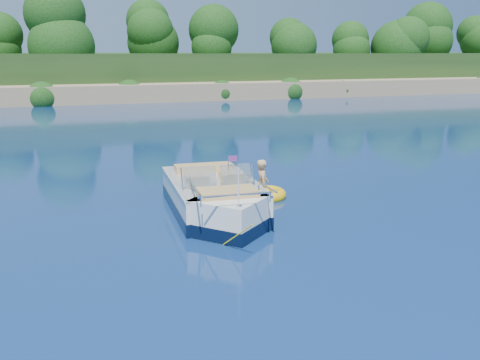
# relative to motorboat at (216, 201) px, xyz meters

# --- Properties ---
(ground) EXTENTS (160.00, 160.00, 0.00)m
(ground) POSITION_rel_motorboat_xyz_m (0.78, -2.30, -0.39)
(ground) COLOR #0A244C
(ground) RESTS_ON ground
(shoreline) EXTENTS (170.00, 59.00, 6.00)m
(shoreline) POSITION_rel_motorboat_xyz_m (0.78, 61.47, 0.59)
(shoreline) COLOR #947A56
(shoreline) RESTS_ON ground
(treeline) EXTENTS (150.00, 7.12, 8.19)m
(treeline) POSITION_rel_motorboat_xyz_m (0.82, 38.72, 5.16)
(treeline) COLOR black
(treeline) RESTS_ON ground
(motorboat) EXTENTS (2.34, 5.98, 1.99)m
(motorboat) POSITION_rel_motorboat_xyz_m (0.00, 0.00, 0.00)
(motorboat) COLOR white
(motorboat) RESTS_ON ground
(tow_tube) EXTENTS (1.64, 1.64, 0.34)m
(tow_tube) POSITION_rel_motorboat_xyz_m (1.86, 1.25, -0.30)
(tow_tube) COLOR #FFBA0A
(tow_tube) RESTS_ON ground
(boy) EXTENTS (0.55, 0.89, 1.62)m
(boy) POSITION_rel_motorboat_xyz_m (1.78, 1.26, -0.39)
(boy) COLOR tan
(boy) RESTS_ON ground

